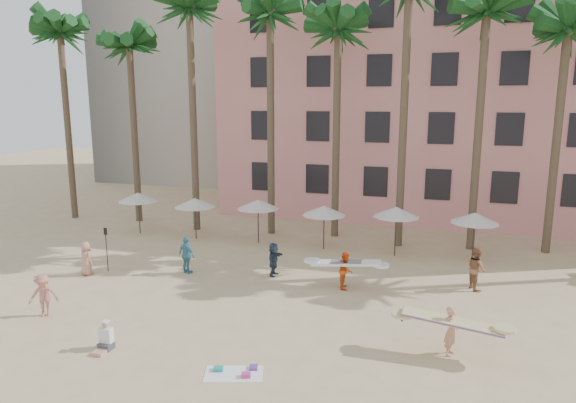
# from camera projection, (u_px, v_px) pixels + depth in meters

# --- Properties ---
(ground) EXTENTS (120.00, 120.00, 0.00)m
(ground) POSITION_uv_depth(u_px,v_px,m) (268.00, 353.00, 17.27)
(ground) COLOR #D1B789
(ground) RESTS_ON ground
(pink_hotel) EXTENTS (35.00, 14.00, 16.00)m
(pink_hotel) POSITION_uv_depth(u_px,v_px,m) (471.00, 105.00, 38.07)
(pink_hotel) COLOR pink
(pink_hotel) RESTS_ON ground
(palm_row) EXTENTS (44.40, 5.40, 16.30)m
(palm_row) POSITION_uv_depth(u_px,v_px,m) (363.00, 16.00, 28.64)
(palm_row) COLOR brown
(palm_row) RESTS_ON ground
(umbrella_row) EXTENTS (22.50, 2.70, 2.73)m
(umbrella_row) POSITION_uv_depth(u_px,v_px,m) (290.00, 207.00, 29.39)
(umbrella_row) COLOR #332B23
(umbrella_row) RESTS_ON ground
(beach_towel) EXTENTS (2.02, 1.50, 0.14)m
(beach_towel) POSITION_uv_depth(u_px,v_px,m) (235.00, 373.00, 15.98)
(beach_towel) COLOR white
(beach_towel) RESTS_ON ground
(carrier_yellow) EXTENTS (3.26, 0.92, 1.70)m
(carrier_yellow) POSITION_uv_depth(u_px,v_px,m) (452.00, 327.00, 16.99)
(carrier_yellow) COLOR tan
(carrier_yellow) RESTS_ON ground
(carrier_white) EXTENTS (3.15, 1.01, 1.69)m
(carrier_white) POSITION_uv_depth(u_px,v_px,m) (346.00, 269.00, 23.07)
(carrier_white) COLOR #E75218
(carrier_white) RESTS_ON ground
(beachgoers) EXTENTS (18.97, 9.22, 1.90)m
(beachgoers) POSITION_uv_depth(u_px,v_px,m) (234.00, 268.00, 23.30)
(beachgoers) COLOR tan
(beachgoers) RESTS_ON ground
(paddle) EXTENTS (0.18, 0.04, 2.23)m
(paddle) POSITION_uv_depth(u_px,v_px,m) (106.00, 244.00, 25.20)
(paddle) COLOR black
(paddle) RESTS_ON ground
(seated_man) EXTENTS (0.44, 0.78, 1.01)m
(seated_man) POSITION_uv_depth(u_px,v_px,m) (105.00, 340.00, 17.45)
(seated_man) COLOR #3F3F4C
(seated_man) RESTS_ON ground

